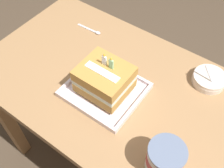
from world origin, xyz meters
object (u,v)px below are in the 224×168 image
(foil_tray, at_px, (105,90))
(bowl_stack, at_px, (209,79))
(ice_cream_tub, at_px, (165,159))
(birthday_cake, at_px, (105,79))
(serving_spoon_near_tray, at_px, (93,31))

(foil_tray, xyz_separation_m, bowl_stack, (0.31, 0.28, 0.01))
(foil_tray, distance_m, ice_cream_tub, 0.36)
(bowl_stack, height_order, ice_cream_tub, ice_cream_tub)
(bowl_stack, distance_m, ice_cream_tub, 0.42)
(birthday_cake, distance_m, ice_cream_tub, 0.36)
(bowl_stack, distance_m, serving_spoon_near_tray, 0.57)
(foil_tray, bearing_deg, serving_spoon_near_tray, 135.67)
(birthday_cake, relative_size, bowl_stack, 1.38)
(bowl_stack, xyz_separation_m, ice_cream_tub, (0.02, -0.42, 0.04))
(serving_spoon_near_tray, bearing_deg, ice_cream_tub, -33.11)
(foil_tray, height_order, ice_cream_tub, ice_cream_tub)
(foil_tray, height_order, serving_spoon_near_tray, foil_tray)
(foil_tray, height_order, bowl_stack, bowl_stack)
(foil_tray, relative_size, bowl_stack, 2.13)
(ice_cream_tub, xyz_separation_m, serving_spoon_near_tray, (-0.59, 0.38, -0.06))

